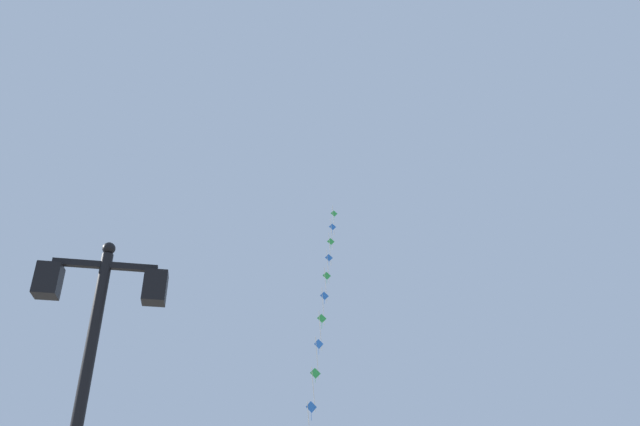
# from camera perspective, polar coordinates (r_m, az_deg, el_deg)

# --- Properties ---
(twin_lantern_lamp_post) EXTENTS (1.54, 0.28, 4.90)m
(twin_lantern_lamp_post) POSITION_cam_1_polar(r_m,az_deg,el_deg) (7.53, -21.36, -13.12)
(twin_lantern_lamp_post) COLOR black
(twin_lantern_lamp_post) RESTS_ON ground_plane
(kite_train) EXTENTS (4.86, 14.23, 20.06)m
(kite_train) POSITION_cam_1_polar(r_m,az_deg,el_deg) (28.86, 0.18, -10.05)
(kite_train) COLOR brown
(kite_train) RESTS_ON ground_plane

